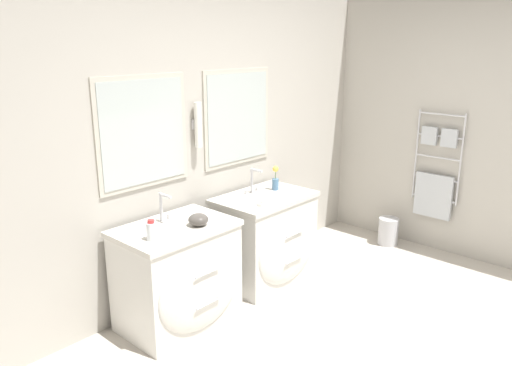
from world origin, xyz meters
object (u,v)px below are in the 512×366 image
object	(u,v)px
vanity_left	(180,275)
toiletry_bottle	(151,231)
vanity_right	(267,238)
flower_vase	(275,180)
amenity_bowl	(198,220)
waste_bin	(388,231)

from	to	relation	value
vanity_left	toiletry_bottle	world-z (taller)	toiletry_bottle
vanity_right	flower_vase	xyz separation A→B (m)	(0.20, 0.08, 0.48)
amenity_bowl	toiletry_bottle	bearing A→B (deg)	176.17
vanity_left	waste_bin	xyz separation A→B (m)	(2.49, -0.42, -0.25)
vanity_left	toiletry_bottle	xyz separation A→B (m)	(-0.27, -0.06, 0.45)
flower_vase	waste_bin	bearing A→B (deg)	-21.29
toiletry_bottle	flower_vase	world-z (taller)	flower_vase
amenity_bowl	waste_bin	size ratio (longest dim) A/B	0.52
flower_vase	waste_bin	distance (m)	1.56
vanity_left	flower_vase	world-z (taller)	flower_vase
toiletry_bottle	vanity_left	bearing A→B (deg)	12.14
vanity_left	waste_bin	bearing A→B (deg)	-9.55
vanity_left	waste_bin	size ratio (longest dim) A/B	2.99
vanity_left	amenity_bowl	size ratio (longest dim) A/B	5.80
vanity_right	flower_vase	distance (m)	0.53
waste_bin	amenity_bowl	bearing A→B (deg)	171.99
vanity_right	amenity_bowl	bearing A→B (deg)	-174.42
vanity_left	toiletry_bottle	bearing A→B (deg)	-167.86
vanity_right	flower_vase	world-z (taller)	flower_vase
vanity_left	flower_vase	size ratio (longest dim) A/B	3.89
flower_vase	vanity_right	bearing A→B (deg)	-157.67
toiletry_bottle	waste_bin	world-z (taller)	toiletry_bottle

